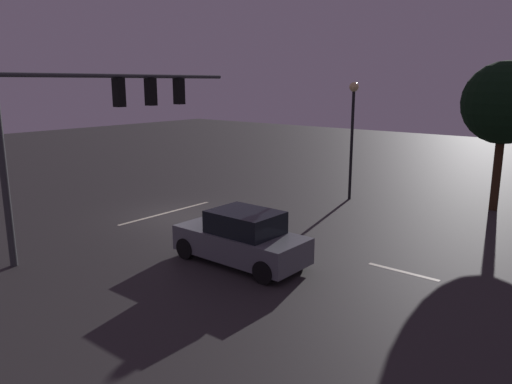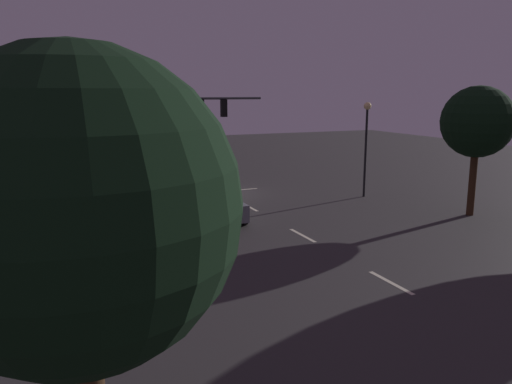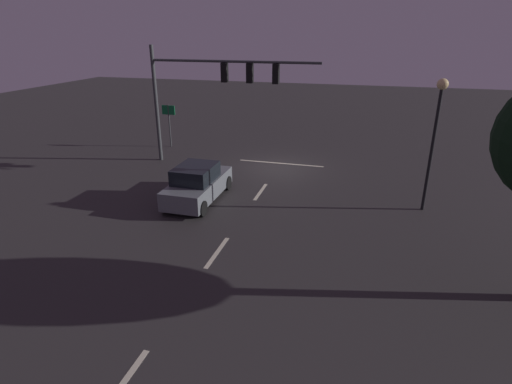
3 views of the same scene
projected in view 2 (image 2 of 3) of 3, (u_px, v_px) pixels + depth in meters
The scene contains 11 objects.
ground_plane at pixel (224, 194), 30.83m from camera, with size 80.00×80.00×0.00m, color #2D2B2B.
traffic_signal_assembly at pixel (164, 119), 28.07m from camera, with size 9.47×0.47×6.56m.
lane_dash_far at pixel (249, 207), 27.23m from camera, with size 2.20×0.16×0.01m, color beige.
lane_dash_mid at pixel (303, 235), 21.83m from camera, with size 2.20×0.16×0.01m, color beige.
lane_dash_near at pixel (391, 282), 16.43m from camera, with size 2.20×0.16×0.01m, color beige.
stop_bar at pixel (220, 191), 31.47m from camera, with size 5.00×0.16×0.01m, color beige.
car_approaching at pixel (216, 203), 24.51m from camera, with size 1.91×4.37×1.70m.
street_lamp_left_kerb at pixel (366, 132), 29.21m from camera, with size 0.44×0.44×5.55m.
route_sign at pixel (83, 163), 29.54m from camera, with size 0.90×0.09×2.80m.
tree_left_near at pixel (477, 122), 24.56m from camera, with size 3.51×3.51×6.45m.
tree_right_near at pixel (79, 210), 6.45m from camera, with size 4.25×4.25×6.78m.
Camera 2 is at (10.23, 28.50, 6.12)m, focal length 35.29 mm.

